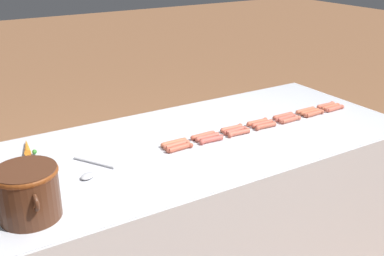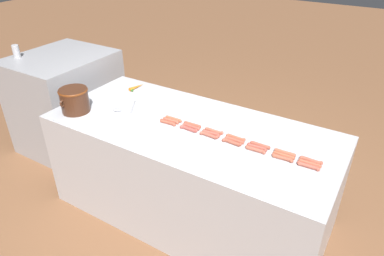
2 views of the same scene
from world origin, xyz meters
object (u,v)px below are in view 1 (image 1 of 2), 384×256
(hot_dog_0, at_px, (335,108))
(hot_dog_4, at_px, (239,133))
(hot_dog_2, at_px, (290,120))
(hot_dog_17, at_px, (257,122))
(hot_dog_19, at_px, (203,135))
(hot_dog_16, at_px, (283,116))
(hot_dog_9, at_px, (286,118))
(hot_dog_14, at_px, (325,105))
(hot_dog_8, at_px, (310,112))
(bean_pot, at_px, (28,190))
(hot_dog_3, at_px, (266,126))
(hot_dog_18, at_px, (231,128))
(hot_dog_6, at_px, (180,148))
(hot_dog_11, at_px, (235,131))
(hot_dog_10, at_px, (262,124))
(hot_dog_5, at_px, (212,140))
(hot_dog_13, at_px, (176,145))
(hot_dog_20, at_px, (174,142))
(carrot, at_px, (27,146))
(hot_dog_1, at_px, (314,114))
(hot_dog_7, at_px, (330,107))
(hot_dog_15, at_px, (305,110))
(hot_dog_12, at_px, (207,137))
(serving_spoon, at_px, (90,171))

(hot_dog_0, xyz_separation_m, hot_dog_4, (-0.00, 0.70, 0.00))
(hot_dog_2, height_order, hot_dog_17, same)
(hot_dog_4, xyz_separation_m, hot_dog_19, (0.07, 0.18, 0.00))
(hot_dog_16, distance_m, hot_dog_17, 0.18)
(hot_dog_9, distance_m, hot_dog_16, 0.04)
(hot_dog_0, relative_size, hot_dog_14, 1.00)
(hot_dog_4, relative_size, hot_dog_17, 1.00)
(hot_dog_9, distance_m, hot_dog_17, 0.18)
(hot_dog_0, height_order, hot_dog_4, same)
(hot_dog_8, bearing_deg, hot_dog_14, -77.42)
(hot_dog_2, height_order, hot_dog_19, same)
(hot_dog_0, bearing_deg, hot_dog_8, 78.73)
(hot_dog_14, xyz_separation_m, bean_pot, (-0.28, 1.80, 0.10))
(hot_dog_3, xyz_separation_m, hot_dog_18, (0.07, 0.17, 0.00))
(hot_dog_6, bearing_deg, hot_dog_18, -78.60)
(hot_dog_11, bearing_deg, hot_dog_2, -95.31)
(hot_dog_8, relative_size, hot_dog_16, 1.00)
(hot_dog_10, bearing_deg, bean_pot, 100.97)
(hot_dog_5, xyz_separation_m, hot_dog_6, (-0.00, 0.18, 0.00))
(hot_dog_4, xyz_separation_m, hot_dog_5, (0.00, 0.17, 0.00))
(hot_dog_13, relative_size, hot_dog_16, 1.00)
(hot_dog_20, height_order, carrot, carrot)
(hot_dog_18, xyz_separation_m, hot_dog_19, (-0.00, 0.18, 0.00))
(hot_dog_1, relative_size, bean_pot, 0.51)
(hot_dog_2, xyz_separation_m, hot_dog_5, (0.00, 0.52, 0.00))
(hot_dog_9, bearing_deg, hot_dog_16, -14.48)
(hot_dog_7, bearing_deg, hot_dog_4, 92.74)
(hot_dog_1, xyz_separation_m, hot_dog_15, (0.07, 0.00, 0.00))
(hot_dog_12, xyz_separation_m, hot_dog_20, (0.03, 0.18, 0.00))
(hot_dog_8, xyz_separation_m, carrot, (0.35, 1.50, 0.00))
(hot_dog_2, height_order, hot_dog_16, same)
(hot_dog_4, relative_size, bean_pot, 0.51)
(hot_dog_14, distance_m, serving_spoon, 1.50)
(hot_dog_9, bearing_deg, hot_dog_19, 86.16)
(hot_dog_2, distance_m, hot_dog_18, 0.35)
(serving_spoon, bearing_deg, hot_dog_12, -86.65)
(hot_dog_2, relative_size, hot_dog_10, 1.00)
(hot_dog_10, relative_size, hot_dog_20, 1.00)
(hot_dog_5, bearing_deg, hot_dog_9, -86.29)
(hot_dog_10, bearing_deg, hot_dog_16, -79.47)
(hot_dog_17, bearing_deg, hot_dog_5, 101.40)
(hot_dog_2, bearing_deg, hot_dog_6, 90.05)
(hot_dog_19, bearing_deg, hot_dog_15, -89.90)
(hot_dog_3, height_order, hot_dog_17, same)
(hot_dog_4, relative_size, hot_dog_11, 1.00)
(hot_dog_5, xyz_separation_m, hot_dog_10, (0.03, -0.35, 0.00))
(hot_dog_1, relative_size, hot_dog_14, 1.00)
(hot_dog_14, xyz_separation_m, hot_dog_18, (-0.00, 0.69, 0.00))
(hot_dog_12, bearing_deg, hot_dog_2, -94.04)
(bean_pot, bearing_deg, hot_dog_18, -75.53)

